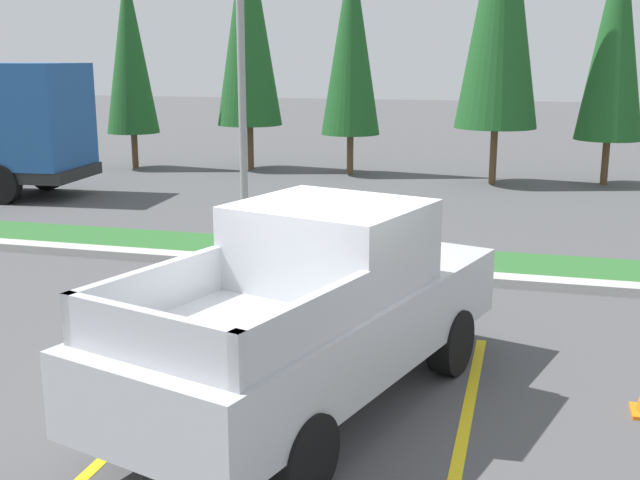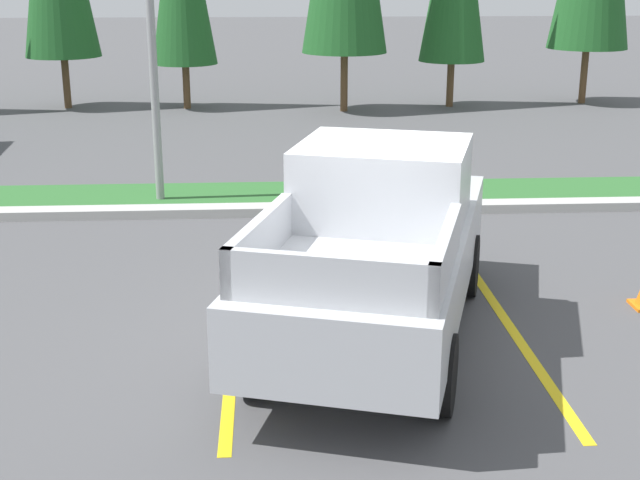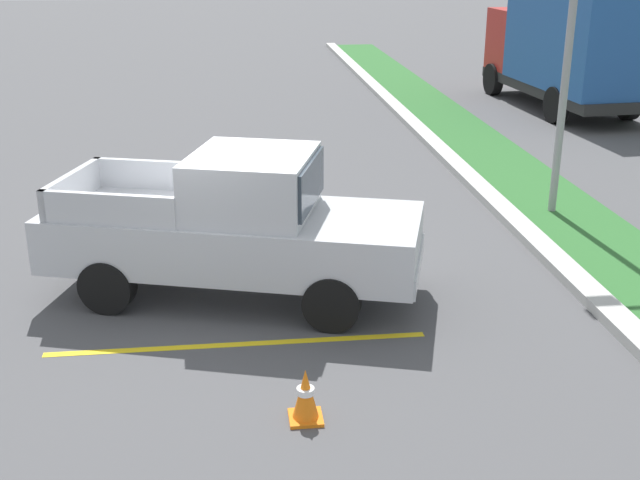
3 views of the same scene
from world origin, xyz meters
TOP-DOWN VIEW (x-y plane):
  - ground_plane at (0.00, 0.00)m, footprint 120.00×120.00m
  - parking_line_near at (-1.55, -0.03)m, footprint 0.12×4.80m
  - parking_line_far at (1.55, -0.03)m, footprint 0.12×4.80m
  - curb_strip at (0.00, 5.00)m, footprint 56.00×0.40m
  - grass_median at (0.00, 6.10)m, footprint 56.00×1.80m
  - pickup_truck_main at (0.01, 0.02)m, footprint 3.33×5.54m

SIDE VIEW (x-z plane):
  - ground_plane at x=0.00m, z-range 0.00..0.00m
  - parking_line_near at x=-1.55m, z-range 0.00..0.01m
  - parking_line_far at x=1.55m, z-range 0.00..0.01m
  - grass_median at x=0.00m, z-range 0.00..0.06m
  - curb_strip at x=0.00m, z-range 0.00..0.15m
  - pickup_truck_main at x=0.01m, z-range -0.01..2.09m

